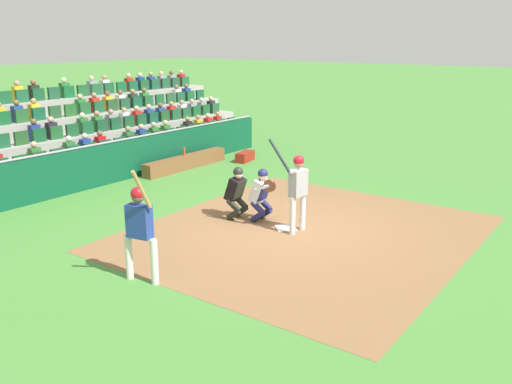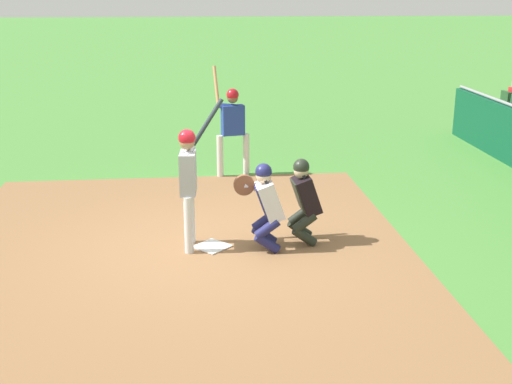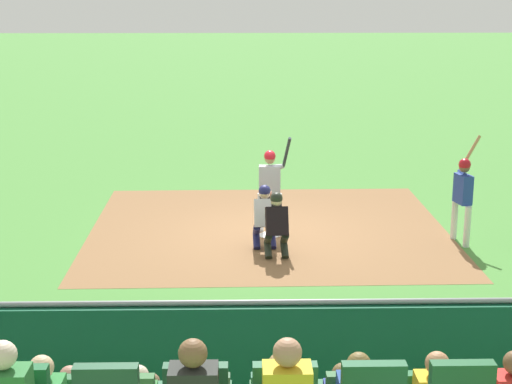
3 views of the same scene
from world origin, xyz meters
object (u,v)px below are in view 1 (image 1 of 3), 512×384
batter_at_plate (298,185)px  home_plate_umpire (237,190)px  equipment_duffel_bag (245,157)px  catcher_crouching (261,192)px  on_deck_batter (140,224)px  dugout_bench (186,162)px  water_bottle_on_bench (184,151)px  home_plate_marker (286,228)px

batter_at_plate → home_plate_umpire: (0.06, -1.67, -0.39)m
home_plate_umpire → equipment_duffel_bag: 6.43m
catcher_crouching → on_deck_batter: on_deck_batter is taller
catcher_crouching → dugout_bench: 6.02m
batter_at_plate → on_deck_batter: 3.93m
dugout_bench → equipment_duffel_bag: size_ratio=4.01×
water_bottle_on_bench → on_deck_batter: size_ratio=0.13×
batter_at_plate → water_bottle_on_bench: size_ratio=7.80×
home_plate_marker → dugout_bench: dugout_bench is taller
water_bottle_on_bench → equipment_duffel_bag: 2.32m
home_plate_umpire → on_deck_batter: on_deck_batter is taller
catcher_crouching → water_bottle_on_bench: (-2.94, -5.30, -0.15)m
home_plate_umpire → water_bottle_on_bench: 5.67m
catcher_crouching → home_plate_umpire: 0.62m
home_plate_marker → equipment_duffel_bag: bearing=-135.1°
on_deck_batter → home_plate_marker: bearing=172.3°
water_bottle_on_bench → on_deck_batter: bearing=38.7°
home_plate_marker → batter_at_plate: batter_at_plate is taller
catcher_crouching → equipment_duffel_bag: catcher_crouching is taller
equipment_duffel_bag → water_bottle_on_bench: bearing=-37.6°
catcher_crouching → home_plate_marker: bearing=81.8°
home_plate_marker → home_plate_umpire: bearing=-86.3°
home_plate_marker → catcher_crouching: bearing=-98.2°
home_plate_marker → on_deck_batter: bearing=-7.7°
batter_at_plate → equipment_duffel_bag: batter_at_plate is taller
home_plate_marker → water_bottle_on_bench: bearing=-116.7°
home_plate_marker → on_deck_batter: (3.87, -0.52, 1.07)m
water_bottle_on_bench → on_deck_batter: 8.89m
catcher_crouching → dugout_bench: size_ratio=0.36×
dugout_bench → equipment_duffel_bag: bearing=156.4°
home_plate_marker → equipment_duffel_bag: (-5.12, -5.10, 0.15)m
home_plate_marker → dugout_bench: size_ratio=0.12×
on_deck_batter → catcher_crouching: bearing=-176.4°
batter_at_plate → catcher_crouching: 1.15m
home_plate_umpire → equipment_duffel_bag: (-5.21, -3.74, -0.54)m
batter_at_plate → home_plate_umpire: 1.71m
batter_at_plate → dugout_bench: batter_at_plate is taller
home_plate_marker → batter_at_plate: size_ratio=0.21×
catcher_crouching → equipment_duffel_bag: 6.64m
batter_at_plate → on_deck_batter: on_deck_batter is taller
home_plate_umpire → water_bottle_on_bench: size_ratio=4.76×
home_plate_umpire → catcher_crouching: bearing=108.9°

